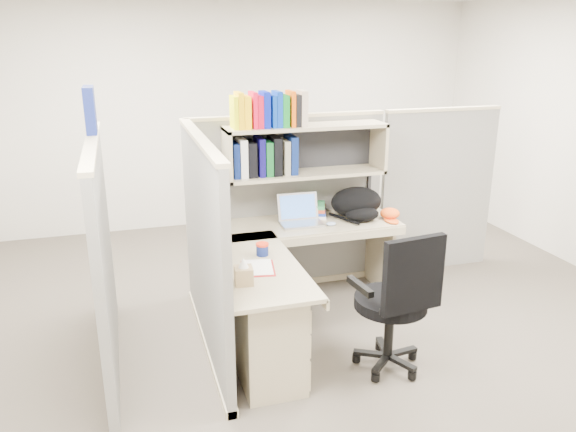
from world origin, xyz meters
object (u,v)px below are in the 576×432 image
object	(u,v)px
snack_canister	(262,249)
task_chair	(393,323)
laptop	(302,210)
desk	(281,303)
backpack	(359,204)

from	to	relation	value
snack_canister	task_chair	xyz separation A→B (m)	(0.77, -0.64, -0.40)
laptop	snack_canister	size ratio (longest dim) A/B	3.76
laptop	snack_canister	bearing A→B (deg)	-128.21
snack_canister	desk	bearing A→B (deg)	-72.17
laptop	task_chair	bearing A→B (deg)	-75.45
laptop	snack_canister	xyz separation A→B (m)	(-0.50, -0.59, -0.08)
backpack	laptop	bearing A→B (deg)	176.07
task_chair	backpack	bearing A→B (deg)	78.04
laptop	task_chair	size ratio (longest dim) A/B	0.33
snack_canister	backpack	bearing A→B (deg)	30.02
backpack	snack_canister	bearing A→B (deg)	-154.71
laptop	task_chair	distance (m)	1.35
desk	task_chair	size ratio (longest dim) A/B	1.63
desk	task_chair	xyz separation A→B (m)	(0.70, -0.40, -0.06)
task_chair	snack_canister	bearing A→B (deg)	140.45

